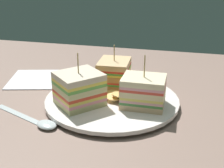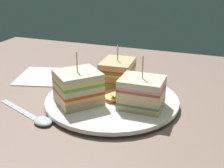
{
  "view_description": "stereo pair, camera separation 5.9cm",
  "coord_description": "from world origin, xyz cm",
  "px_view_note": "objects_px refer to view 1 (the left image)",
  "views": [
    {
      "loc": [
        13.53,
        -52.83,
        26.42
      ],
      "look_at": [
        0.0,
        0.0,
        4.36
      ],
      "focal_mm": 47.81,
      "sensor_mm": 36.0,
      "label": 1
    },
    {
      "loc": [
        19.13,
        -51.07,
        26.42
      ],
      "look_at": [
        0.0,
        0.0,
        4.36
      ],
      "focal_mm": 47.81,
      "sensor_mm": 36.0,
      "label": 2
    }
  ],
  "objects_px": {
    "chip_pile": "(114,95)",
    "sandwich_wedge_2": "(114,73)",
    "plate": "(112,100)",
    "sandwich_wedge_1": "(143,91)",
    "sandwich_wedge_0": "(79,89)",
    "napkin": "(36,79)",
    "spoon": "(39,122)"
  },
  "relations": [
    {
      "from": "spoon",
      "to": "plate",
      "type": "bearing_deg",
      "value": 68.97
    },
    {
      "from": "spoon",
      "to": "napkin",
      "type": "bearing_deg",
      "value": 141.72
    },
    {
      "from": "sandwich_wedge_1",
      "to": "chip_pile",
      "type": "bearing_deg",
      "value": -15.35
    },
    {
      "from": "sandwich_wedge_2",
      "to": "napkin",
      "type": "distance_m",
      "value": 0.21
    },
    {
      "from": "sandwich_wedge_1",
      "to": "sandwich_wedge_0",
      "type": "bearing_deg",
      "value": 10.94
    },
    {
      "from": "chip_pile",
      "to": "napkin",
      "type": "distance_m",
      "value": 0.24
    },
    {
      "from": "spoon",
      "to": "napkin",
      "type": "distance_m",
      "value": 0.23
    },
    {
      "from": "chip_pile",
      "to": "napkin",
      "type": "height_order",
      "value": "chip_pile"
    },
    {
      "from": "sandwich_wedge_2",
      "to": "napkin",
      "type": "height_order",
      "value": "sandwich_wedge_2"
    },
    {
      "from": "sandwich_wedge_1",
      "to": "sandwich_wedge_2",
      "type": "height_order",
      "value": "sandwich_wedge_1"
    },
    {
      "from": "plate",
      "to": "sandwich_wedge_1",
      "type": "distance_m",
      "value": 0.08
    },
    {
      "from": "sandwich_wedge_0",
      "to": "napkin",
      "type": "xyz_separation_m",
      "value": [
        -0.16,
        0.13,
        -0.04
      ]
    },
    {
      "from": "spoon",
      "to": "chip_pile",
      "type": "bearing_deg",
      "value": 66.74
    },
    {
      "from": "sandwich_wedge_1",
      "to": "spoon",
      "type": "xyz_separation_m",
      "value": [
        -0.17,
        -0.09,
        -0.04
      ]
    },
    {
      "from": "sandwich_wedge_0",
      "to": "chip_pile",
      "type": "distance_m",
      "value": 0.07
    },
    {
      "from": "plate",
      "to": "chip_pile",
      "type": "height_order",
      "value": "chip_pile"
    },
    {
      "from": "sandwich_wedge_0",
      "to": "sandwich_wedge_2",
      "type": "distance_m",
      "value": 0.12
    },
    {
      "from": "sandwich_wedge_2",
      "to": "sandwich_wedge_0",
      "type": "bearing_deg",
      "value": -23.96
    },
    {
      "from": "sandwich_wedge_1",
      "to": "spoon",
      "type": "relative_size",
      "value": 0.64
    },
    {
      "from": "chip_pile",
      "to": "sandwich_wedge_1",
      "type": "bearing_deg",
      "value": -14.93
    },
    {
      "from": "chip_pile",
      "to": "sandwich_wedge_2",
      "type": "bearing_deg",
      "value": 104.55
    },
    {
      "from": "plate",
      "to": "sandwich_wedge_2",
      "type": "distance_m",
      "value": 0.08
    },
    {
      "from": "plate",
      "to": "spoon",
      "type": "xyz_separation_m",
      "value": [
        -0.1,
        -0.11,
        -0.0
      ]
    },
    {
      "from": "plate",
      "to": "sandwich_wedge_2",
      "type": "xyz_separation_m",
      "value": [
        -0.01,
        0.07,
        0.03
      ]
    },
    {
      "from": "plate",
      "to": "sandwich_wedge_1",
      "type": "xyz_separation_m",
      "value": [
        0.06,
        -0.02,
        0.03
      ]
    },
    {
      "from": "plate",
      "to": "chip_pile",
      "type": "distance_m",
      "value": 0.01
    },
    {
      "from": "plate",
      "to": "napkin",
      "type": "bearing_deg",
      "value": 158.33
    },
    {
      "from": "chip_pile",
      "to": "spoon",
      "type": "height_order",
      "value": "chip_pile"
    },
    {
      "from": "sandwich_wedge_1",
      "to": "napkin",
      "type": "height_order",
      "value": "sandwich_wedge_1"
    },
    {
      "from": "chip_pile",
      "to": "plate",
      "type": "bearing_deg",
      "value": 155.03
    },
    {
      "from": "sandwich_wedge_1",
      "to": "spoon",
      "type": "bearing_deg",
      "value": 28.19
    },
    {
      "from": "sandwich_wedge_1",
      "to": "sandwich_wedge_2",
      "type": "distance_m",
      "value": 0.11
    }
  ]
}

